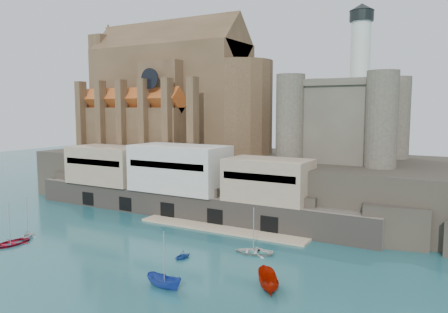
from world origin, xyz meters
TOP-DOWN VIEW (x-y plane):
  - ground at (0.00, 0.00)m, footprint 300.00×300.00m
  - promontory at (-0.19, 39.37)m, footprint 100.00×36.00m
  - quay at (-10.19, 23.07)m, footprint 70.00×12.00m
  - church at (-24.13, 41.85)m, footprint 47.00×25.93m
  - castle_keep at (16.08, 41.08)m, footprint 21.20×21.20m
  - boat_0 at (-20.71, -4.13)m, footprint 3.86×1.13m
  - boat_2 at (8.18, -5.23)m, footprint 1.98×1.94m
  - boat_4 at (-21.57, -0.58)m, footprint 3.07×2.68m
  - boat_5 at (18.28, 0.26)m, footprint 2.87×2.88m
  - boat_6 at (11.80, 10.07)m, footprint 2.04×4.00m
  - boat_7 at (4.47, 3.56)m, footprint 2.54×1.87m

SIDE VIEW (x-z plane):
  - ground at x=0.00m, z-range 0.00..0.00m
  - boat_0 at x=-20.71m, z-range -2.70..2.70m
  - boat_2 at x=8.18m, z-range -2.40..2.40m
  - boat_4 at x=-21.57m, z-range -1.52..1.52m
  - boat_5 at x=18.28m, z-range -2.72..2.72m
  - boat_6 at x=11.80m, z-range -2.69..2.69m
  - boat_7 at x=4.47m, z-range -1.32..1.32m
  - promontory at x=-0.19m, z-range -0.08..9.92m
  - quay at x=-10.19m, z-range -0.46..12.59m
  - castle_keep at x=16.08m, z-range 3.66..32.96m
  - church at x=-24.13m, z-range 6.88..37.38m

